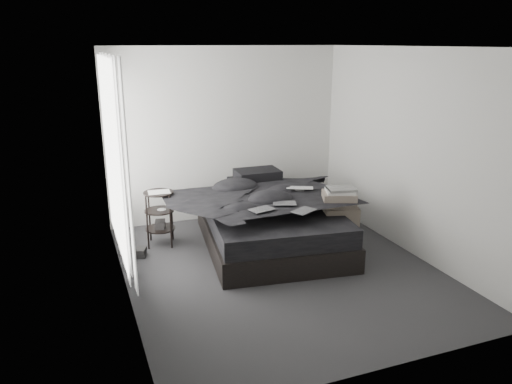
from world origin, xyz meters
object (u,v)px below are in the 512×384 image
object	(u,v)px
box_lower	(338,238)
laptop	(300,184)
bed	(271,234)
side_stand	(160,219)

from	to	relation	value
box_lower	laptop	bearing A→B (deg)	126.36
laptop	bed	bearing A→B (deg)	-154.50
laptop	box_lower	distance (m)	0.87
bed	laptop	bearing A→B (deg)	7.50
bed	box_lower	size ratio (longest dim) A/B	4.79
laptop	side_stand	world-z (taller)	laptop
laptop	side_stand	bearing A→B (deg)	-171.80
laptop	box_lower	world-z (taller)	laptop
side_stand	box_lower	xyz separation A→B (m)	(2.15, -1.03, -0.19)
bed	laptop	size ratio (longest dim) A/B	6.24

